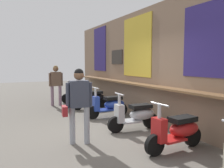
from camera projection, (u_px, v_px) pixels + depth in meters
name	position (u px, v px, depth m)	size (l,w,h in m)	color
ground_plane	(97.00, 135.00, 5.31)	(34.10, 34.10, 0.00)	#605B54
market_stall_facade	(165.00, 65.00, 6.07)	(12.18, 0.61, 3.32)	#7F6651
scooter_teal	(79.00, 94.00, 9.81)	(0.49, 1.40, 0.97)	#197075
scooter_black	(92.00, 98.00, 8.45)	(0.46, 1.40, 0.97)	black
scooter_blue	(110.00, 105.00, 7.10)	(0.46, 1.40, 0.97)	#233D9E
scooter_silver	(136.00, 115.00, 5.72)	(0.47, 1.40, 0.97)	#B2B5BA
scooter_red	(178.00, 130.00, 4.39)	(0.47, 1.40, 0.97)	red
shopper_with_handbag	(78.00, 99.00, 4.69)	(0.29, 0.65, 1.59)	#999EA8
shopper_browsing	(56.00, 81.00, 9.02)	(0.22, 0.56, 1.61)	gray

